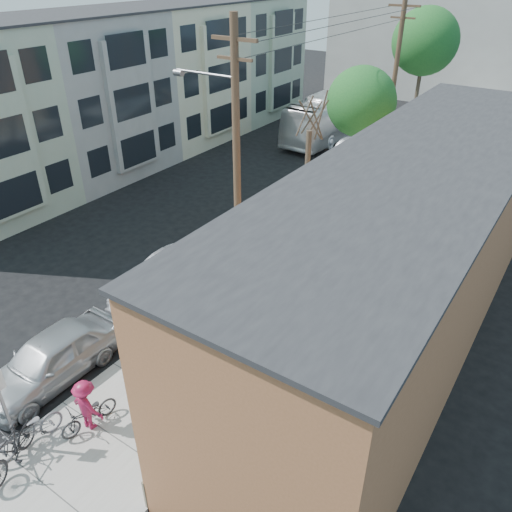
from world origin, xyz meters
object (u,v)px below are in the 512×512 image
Objects in this scene: car_4 at (351,156)px; cyclist at (87,405)px; car_0 at (51,358)px; bus at (336,114)px; sign_post at (3,404)px; car_1 at (168,279)px; parking_meter_near at (150,322)px; patron_grey at (169,429)px; tree_bare at (306,186)px; tree_leafy_far at (425,42)px; utility_pole_near at (235,157)px; patio_chair_a at (172,443)px; car_3 at (305,188)px; patio_chair_b at (175,437)px; tree_leafy_mid at (361,102)px; parking_meter_far at (284,224)px; parked_bike_b at (27,433)px; patron_green at (250,332)px; car_2 at (246,231)px; parked_bike_a at (11,449)px.

cyclist is at bearing -82.10° from car_4.
bus reaches higher than car_0.
sign_post is 0.56× the size of car_1.
patron_grey reaches higher than parking_meter_near.
tree_bare is 0.56× the size of tree_leafy_far.
utility_pole_near reaches higher than cyclist.
patio_chair_a is 0.15× the size of car_3.
patio_chair_b is 7.36m from car_1.
bus reaches higher than patio_chair_a.
tree_leafy_mid is at bearing 80.25° from car_1.
patio_chair_a is 7.54m from car_1.
tree_leafy_far is at bearing 78.92° from car_3.
parked_bike_b is (0.34, -13.74, -0.30)m from parking_meter_far.
tree_bare is 15.23m from tree_leafy_far.
cyclist is (-2.48, -0.63, -0.05)m from patron_grey.
car_4 is (-4.62, 17.90, -0.18)m from patron_green.
car_2 is at bearing -105.10° from tree_leafy_mid.
tree_leafy_far is 5.49× the size of cyclist.
patio_chair_a is at bearing -73.23° from car_3.
cyclist is 0.82× the size of parked_bike_a.
car_4 is at bearing 101.23° from parked_bike_b.
sign_post is at bearing -82.57° from car_2.
car_4 is (0.00, 11.58, 0.20)m from car_2.
parking_meter_far reaches higher than patio_chair_b.
utility_pole_near is 4.97× the size of parked_bike_b.
tree_leafy_mid is 6.43m from car_4.
car_1 reaches higher than parked_bike_a.
parking_meter_near is at bearing -132.00° from patron_grey.
patron_grey is at bearing -5.83° from patron_green.
car_0 is (-2.60, 0.71, -0.16)m from cyclist.
parked_bike_a is (-0.62, -1.96, -0.22)m from cyclist.
car_2 is 17.90m from bus.
bus is (-5.97, 10.02, -3.71)m from tree_leafy_mid.
utility_pole_near is 1.91× the size of car_4.
car_0 is (-1.45, -11.64, -0.17)m from parking_meter_far.
sign_post is 1.39× the size of parked_bike_b.
car_4 is (-2.00, 9.59, -1.83)m from tree_bare.
utility_pole_near reaches higher than patio_chair_b.
cyclist is 17.16m from car_3.
car_3 is at bearing 100.67° from utility_pole_near.
car_0 is 1.05× the size of car_2.
parking_meter_far is 6.44m from car_1.
cyclist reaches higher than parking_meter_near.
patio_chair_b is 4.16m from parked_bike_a.
parking_meter_far reaches higher than car_2.
cyclist is (0.60, -18.75, -4.35)m from tree_leafy_mid.
bus is at bearing 107.83° from parked_bike_b.
utility_pole_near is at bearing 116.00° from patio_chair_a.
car_1 is at bearing -114.87° from patron_green.
sign_post is 5.33m from parking_meter_near.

